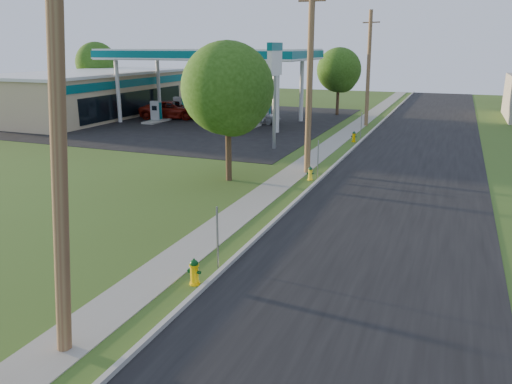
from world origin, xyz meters
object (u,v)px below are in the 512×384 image
tree_lot (340,72)px  hydrant_mid (310,173)px  utility_pole_far (368,69)px  fuel_pump_nw (156,114)px  fuel_pump_sw (179,109)px  tree_back (97,64)px  tree_verge (229,92)px  utility_pole_near (58,142)px  utility_pole_mid (310,80)px  hydrant_near (194,272)px  car_red (172,110)px  price_pylon (275,65)px  hydrant_far (354,137)px  fuel_pump_ne (248,119)px  car_silver (258,115)px  fuel_pump_se (265,114)px

tree_lot → hydrant_mid: size_ratio=9.09×
utility_pole_far → tree_lot: utility_pole_far is taller
fuel_pump_nw → fuel_pump_sw: 4.00m
tree_back → tree_verge: bearing=-42.0°
utility_pole_near → tree_verge: utility_pole_near is taller
utility_pole_mid → tree_verge: bearing=-135.6°
fuel_pump_sw → hydrant_near: (18.61, -31.06, -0.33)m
fuel_pump_sw → hydrant_near: fuel_pump_sw is taller
car_red → fuel_pump_sw: bearing=-14.4°
fuel_pump_sw → tree_lot: tree_lot is taller
price_pylon → hydrant_mid: price_pylon is taller
hydrant_near → hydrant_far: size_ratio=1.02×
fuel_pump_ne → tree_back: tree_back is taller
utility_pole_near → price_pylon: utility_pole_near is taller
price_pylon → tree_back: (-27.97, 17.20, -0.84)m
fuel_pump_sw → utility_pole_mid: bearing=-43.5°
tree_verge → hydrant_near: 12.30m
utility_pole_mid → tree_back: size_ratio=1.37×
utility_pole_far → car_silver: size_ratio=2.38×
tree_lot → tree_back: (-28.10, -1.31, 0.38)m
utility_pole_mid → fuel_pump_nw: utility_pole_mid is taller
utility_pole_far → tree_lot: 7.12m
hydrant_mid → fuel_pump_nw: bearing=141.9°
fuel_pump_sw → tree_lot: (14.13, 7.01, 3.49)m
fuel_pump_ne → fuel_pump_sw: bearing=156.0°
tree_back → utility_pole_near: bearing=-51.9°
fuel_pump_ne → car_silver: bearing=95.2°
utility_pole_near → car_silver: utility_pole_near is taller
utility_pole_near → fuel_pump_se: bearing=104.3°
hydrant_far → car_silver: 11.48m
fuel_pump_nw → fuel_pump_se: 9.85m
utility_pole_near → fuel_pump_nw: size_ratio=2.96×
fuel_pump_sw → car_silver: (8.73, -1.03, -0.04)m
fuel_pump_se → tree_back: size_ratio=0.45×
hydrant_mid → tree_verge: bearing=-156.7°
price_pylon → car_red: size_ratio=1.16×
tree_verge → car_silver: bearing=107.4°
hydrant_far → car_red: bearing=163.0°
fuel_pump_se → hydrant_near: 32.51m
fuel_pump_nw → car_red: size_ratio=0.54×
tree_back → hydrant_mid: tree_back is taller
tree_back → car_red: tree_back is taller
fuel_pump_sw → fuel_pump_nw: bearing=-90.0°
utility_pole_mid → fuel_pump_ne: (-8.90, 13.00, -4.23)m
fuel_pump_nw → utility_pole_mid: bearing=-36.0°
utility_pole_near → utility_pole_mid: utility_pole_mid is taller
hydrant_mid → car_silver: size_ratio=0.18×
utility_pole_mid → fuel_pump_se: utility_pole_mid is taller
utility_pole_far → hydrant_near: 32.37m
utility_pole_mid → hydrant_near: (0.71, -14.06, -4.56)m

